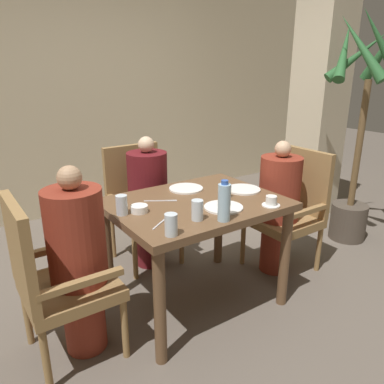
{
  "coord_description": "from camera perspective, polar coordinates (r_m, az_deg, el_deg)",
  "views": [
    {
      "loc": [
        -1.33,
        -1.9,
        1.62
      ],
      "look_at": [
        0.0,
        0.04,
        0.82
      ],
      "focal_mm": 35.0,
      "sensor_mm": 36.0,
      "label": 1
    }
  ],
  "objects": [
    {
      "name": "salt_shaker",
      "position": [
        2.51,
        5.0,
        -0.03
      ],
      "size": [
        0.03,
        0.03,
        0.09
      ],
      "color": "white",
      "rests_on": "dining_table"
    },
    {
      "name": "glass_tall_far",
      "position": [
        1.96,
        -3.21,
        -5.0
      ],
      "size": [
        0.07,
        0.07,
        0.12
      ],
      "color": "silver",
      "rests_on": "dining_table"
    },
    {
      "name": "knife_beside_plate",
      "position": [
        2.47,
        -4.56,
        -1.33
      ],
      "size": [
        0.19,
        0.12,
        0.0
      ],
      "color": "silver",
      "rests_on": "dining_table"
    },
    {
      "name": "chair_right_side",
      "position": [
        3.16,
        14.81,
        -2.15
      ],
      "size": [
        0.5,
        0.5,
        0.99
      ],
      "color": "olive",
      "rests_on": "ground_plane"
    },
    {
      "name": "plate_main_left",
      "position": [
        2.7,
        -0.92,
        0.54
      ],
      "size": [
        0.25,
        0.25,
        0.01
      ],
      "color": "white",
      "rests_on": "dining_table"
    },
    {
      "name": "diner_in_far_chair",
      "position": [
        3.08,
        -6.67,
        -1.41
      ],
      "size": [
        0.32,
        0.32,
        1.1
      ],
      "color": "#5B1419",
      "rests_on": "ground_plane"
    },
    {
      "name": "plate_main_right",
      "position": [
        2.35,
        4.82,
        -2.33
      ],
      "size": [
        0.25,
        0.25,
        0.01
      ],
      "color": "white",
      "rests_on": "dining_table"
    },
    {
      "name": "bowl_small",
      "position": [
        2.3,
        -8.04,
        -2.55
      ],
      "size": [
        0.11,
        0.11,
        0.04
      ],
      "color": "white",
      "rests_on": "dining_table"
    },
    {
      "name": "glass_tall_near",
      "position": [
        2.15,
        0.82,
        -2.78
      ],
      "size": [
        0.07,
        0.07,
        0.12
      ],
      "color": "silver",
      "rests_on": "dining_table"
    },
    {
      "name": "diner_in_right_chair",
      "position": [
        3.05,
        13.03,
        -2.17
      ],
      "size": [
        0.32,
        0.32,
        1.09
      ],
      "color": "maroon",
      "rests_on": "ground_plane"
    },
    {
      "name": "dining_table",
      "position": [
        2.51,
        0.55,
        -3.8
      ],
      "size": [
        1.11,
        0.85,
        0.77
      ],
      "color": "brown",
      "rests_on": "ground_plane"
    },
    {
      "name": "diner_in_left_chair",
      "position": [
        2.23,
        -16.91,
        -9.95
      ],
      "size": [
        0.32,
        0.32,
        1.13
      ],
      "color": "maroon",
      "rests_on": "ground_plane"
    },
    {
      "name": "wall_back",
      "position": [
        4.38,
        -17.34,
        15.03
      ],
      "size": [
        8.0,
        0.06,
        2.8
      ],
      "color": "beige",
      "rests_on": "ground_plane"
    },
    {
      "name": "glass_tall_mid",
      "position": [
        2.26,
        -10.67,
        -1.96
      ],
      "size": [
        0.07,
        0.07,
        0.12
      ],
      "color": "silver",
      "rests_on": "dining_table"
    },
    {
      "name": "plate_dessert_center",
      "position": [
        2.7,
        7.82,
        0.4
      ],
      "size": [
        0.25,
        0.25,
        0.01
      ],
      "color": "white",
      "rests_on": "dining_table"
    },
    {
      "name": "chair_left_side",
      "position": [
        2.22,
        -20.45,
        -12.04
      ],
      "size": [
        0.5,
        0.5,
        0.99
      ],
      "color": "olive",
      "rests_on": "ground_plane"
    },
    {
      "name": "water_bottle",
      "position": [
        2.13,
        4.92,
        -1.53
      ],
      "size": [
        0.07,
        0.07,
        0.24
      ],
      "color": "#A3C6DB",
      "rests_on": "dining_table"
    },
    {
      "name": "pepper_shaker",
      "position": [
        2.54,
        5.68,
        0.09
      ],
      "size": [
        0.03,
        0.03,
        0.08
      ],
      "color": "#4C3D2D",
      "rests_on": "dining_table"
    },
    {
      "name": "ground_plane",
      "position": [
        2.83,
        0.51,
        -16.22
      ],
      "size": [
        16.0,
        16.0,
        0.0
      ],
      "primitive_type": "plane",
      "color": "#60564C"
    },
    {
      "name": "teacup_with_saucer",
      "position": [
        2.42,
        11.97,
        -1.45
      ],
      "size": [
        0.12,
        0.12,
        0.07
      ],
      "color": "white",
      "rests_on": "dining_table"
    },
    {
      "name": "pillar_stone",
      "position": [
        4.36,
        18.9,
        14.2
      ],
      "size": [
        0.45,
        0.45,
        2.7
      ],
      "color": "beige",
      "rests_on": "ground_plane"
    },
    {
      "name": "chair_far_side",
      "position": [
        3.22,
        -7.88,
        -1.31
      ],
      "size": [
        0.5,
        0.5,
        0.99
      ],
      "color": "olive",
      "rests_on": "ground_plane"
    },
    {
      "name": "fork_beside_plate",
      "position": [
        2.15,
        -4.47,
        -4.44
      ],
      "size": [
        0.18,
        0.13,
        0.0
      ],
      "color": "silver",
      "rests_on": "dining_table"
    },
    {
      "name": "potted_palm",
      "position": [
        3.76,
        24.13,
        6.83
      ],
      "size": [
        0.77,
        0.82,
        2.09
      ],
      "color": "#4C4238",
      "rests_on": "ground_plane"
    }
  ]
}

